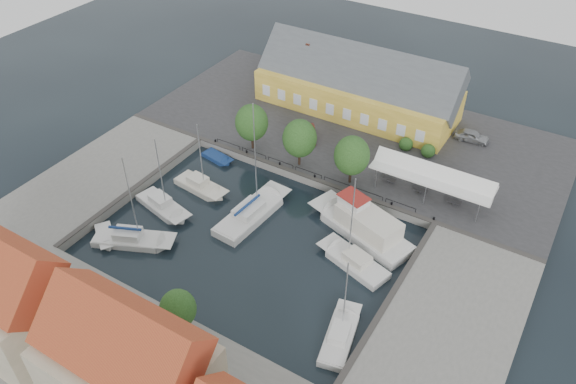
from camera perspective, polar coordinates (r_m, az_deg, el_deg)
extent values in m
plane|color=black|center=(62.08, -2.88, -4.03)|extent=(140.00, 140.00, 0.00)
cube|color=#2D2D30|center=(77.87, 6.54, 6.08)|extent=(56.00, 26.00, 1.00)
cube|color=slate|center=(72.88, -18.37, 1.63)|extent=(12.00, 24.00, 1.00)
cube|color=slate|center=(54.67, 15.95, -12.83)|extent=(12.00, 24.00, 1.00)
cube|color=slate|center=(51.77, -16.45, -17.00)|extent=(56.00, 14.00, 1.00)
cube|color=#383533|center=(68.14, 1.88, 1.63)|extent=(56.00, 0.60, 0.12)
cube|color=#383533|center=(68.89, -15.22, 0.55)|extent=(0.60, 24.00, 0.12)
cube|color=#383533|center=(55.00, 10.41, -10.33)|extent=(0.60, 24.00, 0.12)
cylinder|color=black|center=(74.81, -7.39, 5.16)|extent=(0.24, 0.24, 0.40)
cylinder|color=black|center=(72.23, -4.22, 4.06)|extent=(0.24, 0.24, 0.40)
cylinder|color=black|center=(69.92, -0.85, 2.87)|extent=(0.24, 0.24, 0.40)
cylinder|color=black|center=(67.89, 2.74, 1.59)|extent=(0.24, 0.24, 0.40)
cylinder|color=black|center=(66.18, 6.52, 0.24)|extent=(0.24, 0.24, 0.40)
cylinder|color=black|center=(64.82, 10.48, -1.19)|extent=(0.24, 0.24, 0.40)
cylinder|color=black|center=(63.81, 14.60, -2.65)|extent=(0.24, 0.24, 0.40)
cube|color=gold|center=(81.14, 6.98, 9.73)|extent=(28.00, 10.00, 4.50)
cube|color=#474C51|center=(79.53, 7.17, 11.94)|extent=(28.56, 7.60, 7.60)
cube|color=gold|center=(90.06, 2.79, 12.66)|extent=(6.00, 6.00, 3.50)
cube|color=brown|center=(81.96, 2.08, 14.47)|extent=(0.60, 0.60, 1.20)
cube|color=white|center=(65.66, 14.45, 1.50)|extent=(14.00, 4.00, 0.25)
cylinder|color=silver|center=(66.46, 8.93, 1.42)|extent=(0.10, 0.10, 2.70)
cylinder|color=silver|center=(69.21, 10.15, 2.95)|extent=(0.10, 0.10, 2.70)
cylinder|color=silver|center=(65.05, 13.73, -0.26)|extent=(0.10, 0.10, 2.70)
cylinder|color=silver|center=(67.87, 14.78, 1.37)|extent=(0.10, 0.10, 2.70)
cylinder|color=silver|center=(64.18, 18.71, -1.99)|extent=(0.10, 0.10, 2.70)
cylinder|color=silver|center=(67.03, 19.56, -0.27)|extent=(0.10, 0.10, 2.70)
cylinder|color=black|center=(72.70, -3.62, 5.15)|extent=(0.30, 0.30, 2.10)
ellipsoid|color=#1D4017|center=(71.19, -3.71, 7.06)|extent=(4.20, 4.20, 4.83)
cylinder|color=black|center=(69.56, 1.16, 3.52)|extent=(0.30, 0.30, 2.10)
ellipsoid|color=#1D4017|center=(67.98, 1.19, 5.47)|extent=(4.20, 4.20, 4.83)
cylinder|color=black|center=(67.01, 6.33, 1.72)|extent=(0.30, 0.30, 2.10)
ellipsoid|color=#1D4017|center=(65.36, 6.50, 3.71)|extent=(4.20, 4.20, 4.83)
imported|color=#94979B|center=(78.03, 18.18, 5.43)|extent=(4.65, 2.21, 1.54)
imported|color=#5D1615|center=(74.74, 2.15, 5.94)|extent=(3.80, 4.59, 1.48)
cube|color=silver|center=(63.54, -4.08, -2.72)|extent=(3.93, 9.02, 1.50)
cube|color=silver|center=(63.66, -3.49, -1.65)|extent=(3.93, 10.77, 0.08)
cube|color=silver|center=(62.85, -4.01, -1.75)|extent=(2.50, 3.68, 0.90)
cylinder|color=silver|center=(60.07, -3.34, 3.48)|extent=(0.12, 0.12, 13.21)
cube|color=navy|center=(62.24, -4.16, -1.33)|extent=(0.54, 4.41, 0.22)
cube|color=silver|center=(61.92, 8.00, -4.45)|extent=(11.13, 6.95, 1.80)
cube|color=silver|center=(61.91, 7.20, -3.19)|extent=(13.06, 7.44, 0.08)
cube|color=beige|center=(60.59, 8.17, -3.06)|extent=(7.85, 5.38, 2.20)
cube|color=silver|center=(60.83, 6.67, -0.97)|extent=(3.39, 2.93, 1.20)
cube|color=maroon|center=(60.43, 6.71, -0.49)|extent=(3.68, 3.12, 0.10)
cube|color=silver|center=(58.53, 7.07, -7.55)|extent=(7.14, 4.55, 1.30)
cube|color=silver|center=(58.40, 6.52, -6.65)|extent=(8.38, 4.83, 0.08)
cube|color=beige|center=(57.78, 7.04, -6.67)|extent=(3.08, 2.56, 0.90)
cylinder|color=silver|center=(55.28, 6.51, -2.77)|extent=(0.12, 0.12, 9.94)
cube|color=silver|center=(52.24, 5.15, -14.98)|extent=(3.62, 6.38, 1.30)
cube|color=silver|center=(52.14, 5.41, -13.89)|extent=(3.78, 7.53, 0.08)
cube|color=silver|center=(51.41, 5.27, -14.08)|extent=(2.10, 2.70, 0.90)
cylinder|color=silver|center=(49.22, 5.83, -10.53)|extent=(0.12, 0.12, 8.39)
cube|color=beige|center=(68.88, -9.13, 0.49)|extent=(6.02, 3.16, 1.30)
cube|color=beige|center=(68.03, -8.76, 0.72)|extent=(7.16, 3.19, 0.08)
cube|color=beige|center=(68.10, -9.14, 1.21)|extent=(2.49, 1.96, 0.90)
cylinder|color=silver|center=(65.26, -8.85, 3.56)|extent=(0.12, 0.12, 8.66)
cube|color=silver|center=(66.82, -12.81, -1.45)|extent=(6.66, 3.87, 1.30)
cube|color=silver|center=(65.86, -12.50, -1.29)|extent=(7.85, 4.04, 0.08)
cube|color=silver|center=(66.00, -12.87, -0.74)|extent=(2.82, 2.24, 0.90)
cylinder|color=silver|center=(62.76, -12.81, 1.75)|extent=(0.12, 0.12, 9.28)
cube|color=silver|center=(63.18, -15.94, -4.85)|extent=(7.68, 5.41, 1.30)
cube|color=silver|center=(62.41, -15.29, -4.48)|extent=(8.95, 5.89, 0.08)
cube|color=silver|center=(62.36, -15.97, -4.09)|extent=(3.38, 2.87, 0.90)
cylinder|color=silver|center=(58.89, -15.64, -0.79)|extent=(0.12, 0.12, 10.56)
cube|color=navy|center=(61.94, -16.25, -3.56)|extent=(3.37, 1.65, 0.22)
cube|color=silver|center=(64.59, -18.06, -4.25)|extent=(3.96, 3.48, 0.90)
cube|color=silver|center=(63.93, -18.08, -4.18)|extent=(4.51, 3.84, 0.08)
cube|color=navy|center=(73.62, -7.36, 3.47)|extent=(3.84, 2.39, 0.80)
cube|color=navy|center=(73.08, -7.15, 3.63)|extent=(4.53, 2.44, 0.08)
cube|color=#C5B497|center=(54.14, -26.32, -10.47)|extent=(11.00, 8.00, 7.00)
cube|color=brown|center=(48.42, -26.85, -6.66)|extent=(0.60, 0.60, 0.80)
cube|color=#C5B497|center=(45.71, -15.53, -18.05)|extent=(12.00, 8.00, 7.50)
cube|color=#AA5224|center=(41.75, -16.71, -14.20)|extent=(12.36, 6.50, 6.50)
cube|color=brown|center=(42.22, -20.03, -10.90)|extent=(0.70, 0.70, 1.00)
cube|color=brown|center=(39.29, -14.59, -14.45)|extent=(0.60, 0.60, 0.80)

